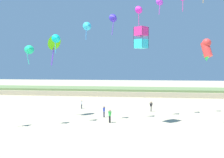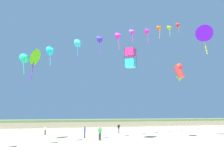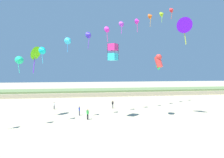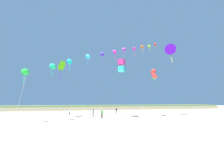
{
  "view_description": "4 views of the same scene",
  "coord_description": "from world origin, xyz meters",
  "px_view_note": "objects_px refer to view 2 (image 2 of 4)",
  "views": [
    {
      "loc": [
        3.48,
        -20.82,
        7.1
      ],
      "look_at": [
        -0.69,
        8.96,
        5.74
      ],
      "focal_mm": 38.0,
      "sensor_mm": 36.0,
      "label": 1
    },
    {
      "loc": [
        -8.56,
        -20.66,
        3.41
      ],
      "look_at": [
        0.28,
        8.4,
        7.82
      ],
      "focal_mm": 38.0,
      "sensor_mm": 36.0,
      "label": 2
    },
    {
      "loc": [
        -2.15,
        -22.7,
        7.87
      ],
      "look_at": [
        3.34,
        12.0,
        6.45
      ],
      "focal_mm": 32.0,
      "sensor_mm": 36.0,
      "label": 3
    },
    {
      "loc": [
        -6.6,
        -20.93,
        3.29
      ],
      "look_at": [
        0.74,
        8.16,
        7.83
      ],
      "focal_mm": 24.0,
      "sensor_mm": 36.0,
      "label": 4
    }
  ],
  "objects_px": {
    "person_near_left": "(119,128)",
    "person_mid_center": "(85,131)",
    "person_near_right": "(100,132)",
    "person_far_left": "(45,129)",
    "large_kite_outer_drift": "(179,72)",
    "large_kite_low_lead": "(205,34)",
    "large_kite_mid_trail": "(130,58)",
    "large_kite_high_solo": "(33,56)"
  },
  "relations": [
    {
      "from": "person_near_left",
      "to": "large_kite_mid_trail",
      "type": "xyz_separation_m",
      "value": [
        -1.53,
        -9.7,
        9.91
      ]
    },
    {
      "from": "person_far_left",
      "to": "large_kite_high_solo",
      "type": "relative_size",
      "value": 0.33
    },
    {
      "from": "person_far_left",
      "to": "person_near_right",
      "type": "bearing_deg",
      "value": -56.74
    },
    {
      "from": "person_mid_center",
      "to": "large_kite_outer_drift",
      "type": "relative_size",
      "value": 0.59
    },
    {
      "from": "large_kite_low_lead",
      "to": "large_kite_high_solo",
      "type": "relative_size",
      "value": 0.98
    },
    {
      "from": "person_mid_center",
      "to": "large_kite_outer_drift",
      "type": "xyz_separation_m",
      "value": [
        13.18,
        -3.6,
        8.51
      ]
    },
    {
      "from": "person_mid_center",
      "to": "large_kite_high_solo",
      "type": "height_order",
      "value": "large_kite_high_solo"
    },
    {
      "from": "person_near_right",
      "to": "person_mid_center",
      "type": "height_order",
      "value": "person_near_right"
    },
    {
      "from": "large_kite_outer_drift",
      "to": "person_near_left",
      "type": "bearing_deg",
      "value": 124.37
    },
    {
      "from": "large_kite_mid_trail",
      "to": "person_near_left",
      "type": "bearing_deg",
      "value": 81.06
    },
    {
      "from": "person_near_left",
      "to": "large_kite_mid_trail",
      "type": "relative_size",
      "value": 0.63
    },
    {
      "from": "person_near_right",
      "to": "person_mid_center",
      "type": "bearing_deg",
      "value": 112.01
    },
    {
      "from": "person_near_right",
      "to": "person_far_left",
      "type": "relative_size",
      "value": 1.15
    },
    {
      "from": "large_kite_low_lead",
      "to": "person_near_right",
      "type": "bearing_deg",
      "value": 177.1
    },
    {
      "from": "person_mid_center",
      "to": "person_far_left",
      "type": "height_order",
      "value": "person_mid_center"
    },
    {
      "from": "person_near_left",
      "to": "person_near_right",
      "type": "bearing_deg",
      "value": -121.76
    },
    {
      "from": "person_near_left",
      "to": "large_kite_outer_drift",
      "type": "height_order",
      "value": "large_kite_outer_drift"
    },
    {
      "from": "large_kite_outer_drift",
      "to": "large_kite_mid_trail",
      "type": "bearing_deg",
      "value": -176.47
    },
    {
      "from": "person_near_right",
      "to": "large_kite_low_lead",
      "type": "distance_m",
      "value": 21.75
    },
    {
      "from": "large_kite_mid_trail",
      "to": "large_kite_outer_drift",
      "type": "distance_m",
      "value": 7.98
    },
    {
      "from": "person_far_left",
      "to": "large_kite_high_solo",
      "type": "xyz_separation_m",
      "value": [
        -2.15,
        -7.47,
        10.04
      ]
    },
    {
      "from": "person_mid_center",
      "to": "large_kite_low_lead",
      "type": "bearing_deg",
      "value": -13.26
    },
    {
      "from": "person_far_left",
      "to": "large_kite_low_lead",
      "type": "bearing_deg",
      "value": -25.29
    },
    {
      "from": "large_kite_low_lead",
      "to": "large_kite_high_solo",
      "type": "height_order",
      "value": "large_kite_low_lead"
    },
    {
      "from": "person_near_left",
      "to": "person_mid_center",
      "type": "bearing_deg",
      "value": -140.73
    },
    {
      "from": "person_near_right",
      "to": "large_kite_mid_trail",
      "type": "height_order",
      "value": "large_kite_mid_trail"
    },
    {
      "from": "large_kite_low_lead",
      "to": "person_far_left",
      "type": "bearing_deg",
      "value": 154.71
    },
    {
      "from": "person_near_right",
      "to": "large_kite_outer_drift",
      "type": "bearing_deg",
      "value": -1.36
    },
    {
      "from": "large_kite_high_solo",
      "to": "large_kite_outer_drift",
      "type": "height_order",
      "value": "large_kite_high_solo"
    },
    {
      "from": "large_kite_low_lead",
      "to": "large_kite_mid_trail",
      "type": "distance_m",
      "value": 13.05
    },
    {
      "from": "person_mid_center",
      "to": "large_kite_low_lead",
      "type": "xyz_separation_m",
      "value": [
        17.55,
        -4.14,
        14.56
      ]
    },
    {
      "from": "large_kite_mid_trail",
      "to": "large_kite_outer_drift",
      "type": "height_order",
      "value": "large_kite_mid_trail"
    },
    {
      "from": "person_near_left",
      "to": "large_kite_mid_trail",
      "type": "height_order",
      "value": "large_kite_mid_trail"
    },
    {
      "from": "person_far_left",
      "to": "large_kite_outer_drift",
      "type": "distance_m",
      "value": 22.66
    },
    {
      "from": "person_near_left",
      "to": "person_mid_center",
      "type": "relative_size",
      "value": 1.03
    },
    {
      "from": "person_near_left",
      "to": "person_mid_center",
      "type": "height_order",
      "value": "person_near_left"
    },
    {
      "from": "person_far_left",
      "to": "large_kite_outer_drift",
      "type": "xyz_separation_m",
      "value": [
        18.34,
        -10.19,
        8.56
      ]
    },
    {
      "from": "person_near_left",
      "to": "large_kite_outer_drift",
      "type": "relative_size",
      "value": 0.61
    },
    {
      "from": "large_kite_low_lead",
      "to": "large_kite_high_solo",
      "type": "xyz_separation_m",
      "value": [
        -24.86,
        3.26,
        -4.57
      ]
    },
    {
      "from": "person_far_left",
      "to": "large_kite_outer_drift",
      "type": "height_order",
      "value": "large_kite_outer_drift"
    },
    {
      "from": "person_near_left",
      "to": "person_near_right",
      "type": "height_order",
      "value": "person_near_right"
    },
    {
      "from": "person_near_right",
      "to": "large_kite_outer_drift",
      "type": "height_order",
      "value": "large_kite_outer_drift"
    }
  ]
}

